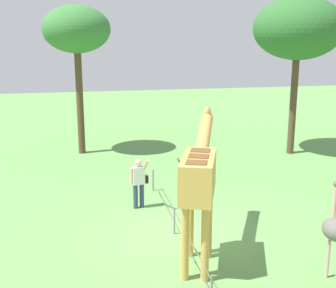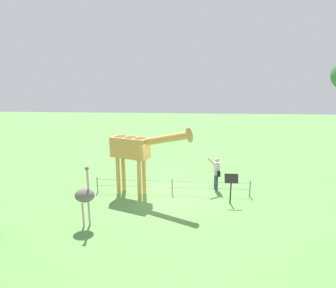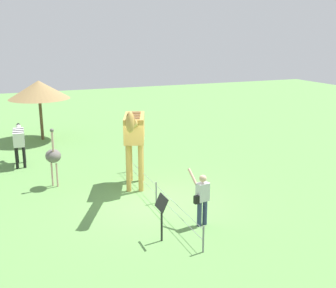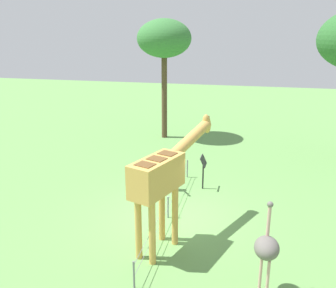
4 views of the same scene
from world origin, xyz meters
TOP-DOWN VIEW (x-y plane):
  - ground_plane at (0.00, 0.00)m, footprint 60.00×60.00m
  - giraffe at (-1.55, -0.15)m, footprint 3.74×1.74m
  - visitor at (2.05, 0.78)m, footprint 0.67×0.58m
  - zebra at (-6.15, -3.88)m, footprint 1.81×0.51m
  - ostrich at (-2.92, -2.85)m, footprint 0.70×0.56m
  - shade_hut_far at (-10.43, -2.55)m, footprint 3.17×3.17m
  - info_sign at (2.51, -0.68)m, footprint 0.56×0.21m
  - wire_fence at (0.00, 0.10)m, footprint 7.05×0.05m

SIDE VIEW (x-z plane):
  - ground_plane at x=0.00m, z-range 0.00..0.00m
  - wire_fence at x=0.00m, z-range 0.03..0.78m
  - visitor at x=2.05m, z-range 0.06..1.74m
  - info_sign at x=2.51m, z-range 0.29..1.61m
  - zebra at x=-6.15m, z-range 0.33..1.99m
  - ostrich at x=-2.92m, z-range 0.05..2.30m
  - giraffe at x=-1.55m, z-range 0.46..3.82m
  - shade_hut_far at x=-10.43m, z-range 1.10..4.27m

